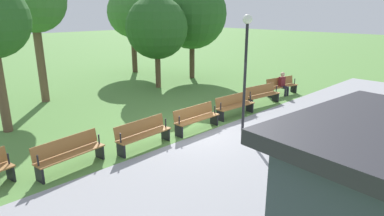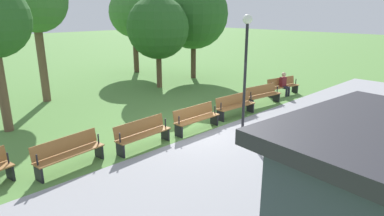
{
  "view_description": "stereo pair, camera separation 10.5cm",
  "coord_description": "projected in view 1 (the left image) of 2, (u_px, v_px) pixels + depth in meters",
  "views": [
    {
      "loc": [
        8.07,
        7.92,
        4.23
      ],
      "look_at": [
        0.0,
        -0.29,
        0.8
      ],
      "focal_mm": 30.54,
      "sensor_mm": 36.0,
      "label": 1
    },
    {
      "loc": [
        7.99,
        7.99,
        4.23
      ],
      "look_at": [
        0.0,
        -0.29,
        0.8
      ],
      "focal_mm": 30.54,
      "sensor_mm": 36.0,
      "label": 2
    }
  ],
  "objects": [
    {
      "name": "bench_0",
      "position": [
        281.0,
        85.0,
        17.09
      ],
      "size": [
        2.01,
        0.82,
        0.89
      ],
      "rotation": [
        0.0,
        0.0,
        -0.18
      ],
      "color": "#996633",
      "rests_on": "ground"
    },
    {
      "name": "bench_4",
      "position": [
        143.0,
        133.0,
        10.42
      ],
      "size": [
        1.99,
        0.59,
        0.89
      ],
      "rotation": [
        0.0,
        0.0,
        0.06
      ],
      "color": "#996633",
      "rests_on": "ground"
    },
    {
      "name": "bench_5",
      "position": [
        69.0,
        153.0,
        9.0
      ],
      "size": [
        2.0,
        0.71,
        0.89
      ],
      "rotation": [
        0.0,
        0.0,
        0.12
      ],
      "color": "#996633",
      "rests_on": "ground"
    },
    {
      "name": "tree_2",
      "position": [
        132.0,
        13.0,
        22.33
      ],
      "size": [
        3.39,
        3.39,
        5.82
      ],
      "color": "#4C3828",
      "rests_on": "ground"
    },
    {
      "name": "tree_3",
      "position": [
        33.0,
        1.0,
        14.59
      ],
      "size": [
        2.94,
        2.94,
        6.2
      ],
      "color": "brown",
      "rests_on": "ground"
    },
    {
      "name": "bench_3",
      "position": [
        196.0,
        118.0,
        11.95
      ],
      "size": [
        1.96,
        0.47,
        0.89
      ],
      "color": "#996633",
      "rests_on": "ground"
    },
    {
      "name": "bench_2",
      "position": [
        235.0,
        105.0,
        13.58
      ],
      "size": [
        1.99,
        0.59,
        0.89
      ],
      "rotation": [
        0.0,
        0.0,
        -0.06
      ],
      "color": "#996633",
      "rests_on": "ground"
    },
    {
      "name": "person_seated",
      "position": [
        283.0,
        83.0,
        16.91
      ],
      "size": [
        0.39,
        0.56,
        1.2
      ],
      "rotation": [
        0.0,
        0.0,
        -0.18
      ],
      "color": "maroon",
      "rests_on": "ground"
    },
    {
      "name": "tree_0",
      "position": [
        157.0,
        28.0,
        17.9
      ],
      "size": [
        3.42,
        3.42,
        5.05
      ],
      "color": "brown",
      "rests_on": "ground"
    },
    {
      "name": "path_paving",
      "position": [
        259.0,
        152.0,
        10.18
      ],
      "size": [
        28.4,
        4.8,
        0.01
      ],
      "primitive_type": "cube",
      "color": "#939399",
      "rests_on": "ground"
    },
    {
      "name": "lamp_post",
      "position": [
        246.0,
        52.0,
        11.21
      ],
      "size": [
        0.32,
        0.32,
        4.13
      ],
      "color": "black",
      "rests_on": "ground"
    },
    {
      "name": "bench_1",
      "position": [
        262.0,
        94.0,
        15.29
      ],
      "size": [
        2.0,
        0.71,
        0.89
      ],
      "rotation": [
        0.0,
        0.0,
        -0.12
      ],
      "color": "#996633",
      "rests_on": "ground"
    },
    {
      "name": "ground_plane",
      "position": [
        197.0,
        130.0,
        12.04
      ],
      "size": [
        120.0,
        120.0,
        0.0
      ],
      "primitive_type": "plane",
      "color": "#54843D"
    },
    {
      "name": "tree_4",
      "position": [
        192.0,
        14.0,
        20.33
      ],
      "size": [
        4.33,
        4.33,
        6.22
      ],
      "color": "#4C3828",
      "rests_on": "ground"
    }
  ]
}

